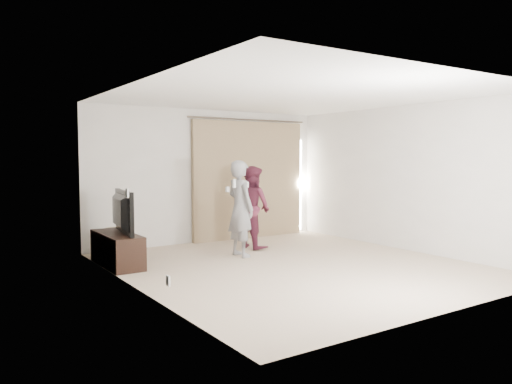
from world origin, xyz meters
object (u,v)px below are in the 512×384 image
tv_console (117,249)px  tv (116,212)px  person_man (240,208)px  person_woman (253,207)px

tv_console → tv: size_ratio=1.14×
person_man → person_woman: (0.60, 0.54, -0.05)m
tv → person_man: (1.97, -0.43, -0.02)m
person_man → person_woman: size_ratio=1.07×
person_woman → tv: bearing=-177.5°
tv → person_woman: size_ratio=0.76×
tv → person_man: bearing=-94.6°
person_man → person_woman: person_man is taller
person_man → tv_console: bearing=167.7°
tv_console → tv: tv is taller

